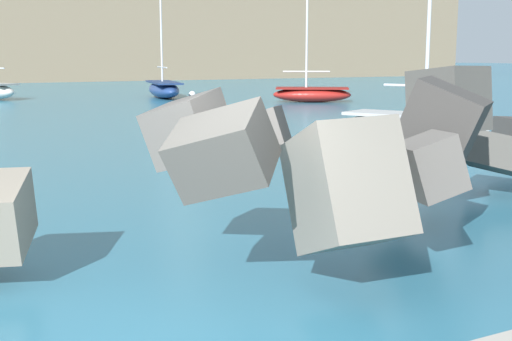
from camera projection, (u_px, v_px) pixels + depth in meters
ground_plane at (196, 330)px, 6.40m from camera, size 400.00×400.00×0.00m
breakwater_jetty at (81, 175)px, 7.63m from camera, size 32.04×6.74×2.88m
boat_near_left at (312, 93)px, 38.09m from camera, size 4.64×3.75×8.28m
boat_mid_centre at (164, 89)px, 42.07m from camera, size 2.87×6.53×7.09m
boat_far_left at (414, 124)px, 21.43m from camera, size 3.64×5.06×5.37m
mooring_buoy_middle at (192, 95)px, 41.76m from camera, size 0.44×0.44×0.44m
headland_bluff at (20, 5)px, 80.23m from camera, size 110.25×34.41×17.19m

